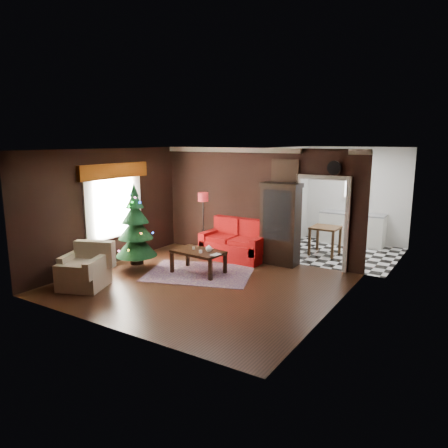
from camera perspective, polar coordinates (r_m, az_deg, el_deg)
The scene contains 26 objects.
floor at distance 8.99m, azimuth -3.08°, elevation -8.17°, with size 5.50×5.50×0.00m, color black.
ceiling at distance 8.48m, azimuth -3.28°, elevation 9.97°, with size 5.50×5.50×0.00m, color white.
wall_back at distance 10.73m, azimuth 4.55°, elevation 2.74°, with size 5.50×5.50×0.00m, color black.
wall_front at distance 6.79m, azimuth -15.45°, elevation -2.73°, with size 5.50×5.50×0.00m, color black.
wall_left at distance 10.43m, azimuth -15.62°, elevation 2.10°, with size 5.50×5.50×0.00m, color black.
wall_right at distance 7.42m, azimuth 14.47°, elevation -1.49°, with size 5.50×5.50×0.00m, color black.
doorway at distance 10.13m, azimuth 13.06°, elevation -0.05°, with size 1.10×0.10×2.10m, color silver, non-canonical shape.
left_window at distance 10.53m, azimuth -14.69°, elevation 2.51°, with size 0.05×1.60×1.40m, color white.
valance at distance 10.38m, azimuth -14.61°, elevation 6.95°, with size 0.12×2.10×0.35m, color #883D0D.
kitchen_floor at distance 11.76m, azimuth 15.25°, elevation -3.83°, with size 3.00×3.00×0.00m, color white.
kitchen_window at distance 12.84m, azimuth 17.55°, elevation 5.01°, with size 0.70×0.06×0.70m, color white.
rug at distance 9.71m, azimuth -3.35°, elevation -6.64°, with size 2.34×1.70×0.01m, color #56364C.
loveseat at distance 10.71m, azimuth 1.46°, elevation -2.16°, with size 1.70×0.90×1.00m, color maroon, non-canonical shape.
curio_cabinet at distance 10.29m, azimuth 7.62°, elevation -0.25°, with size 0.90×0.45×1.90m, color black, non-canonical shape.
floor_lamp at distance 10.92m, azimuth -2.81°, elevation -0.13°, with size 0.28×0.28×1.68m, color black, non-canonical shape.
christmas_tree at distance 9.96m, azimuth -11.88°, elevation -0.19°, with size 0.96×0.96×1.83m, color black, non-canonical shape.
armchair at distance 9.14m, azimuth -18.49°, elevation -5.40°, with size 0.90×0.90×0.92m, color tan, non-canonical shape.
coffee_table at distance 9.65m, azimuth -3.48°, elevation -5.10°, with size 1.15×0.69×0.52m, color black, non-canonical shape.
teapot at distance 9.44m, azimuth -2.07°, elevation -3.35°, with size 0.16×0.16×0.15m, color white, non-canonical shape.
cup_a at distance 9.71m, azimuth -4.14°, elevation -3.25°, with size 0.07×0.07×0.06m, color silver.
cup_b at distance 9.39m, azimuth -3.18°, elevation -3.73°, with size 0.08×0.08×0.06m, color white.
book at distance 9.23m, azimuth -1.50°, elevation -3.46°, with size 0.16×0.02×0.22m, color tan.
wall_clock at distance 9.84m, azimuth 14.70°, elevation 7.36°, with size 0.32×0.32×0.06m, color white.
painting at distance 10.27m, azimuth 8.24°, elevation 7.04°, with size 0.62×0.05×0.52m, color #C38643.
kitchen_counter at distance 12.79m, azimuth 16.93°, elevation -0.65°, with size 1.80×0.60×0.90m, color white.
kitchen_table at distance 11.48m, azimuth 13.47°, elevation -2.19°, with size 0.70×0.70×0.75m, color #552E17, non-canonical shape.
Camera 1 is at (4.90, -6.91, 3.01)m, focal length 33.82 mm.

